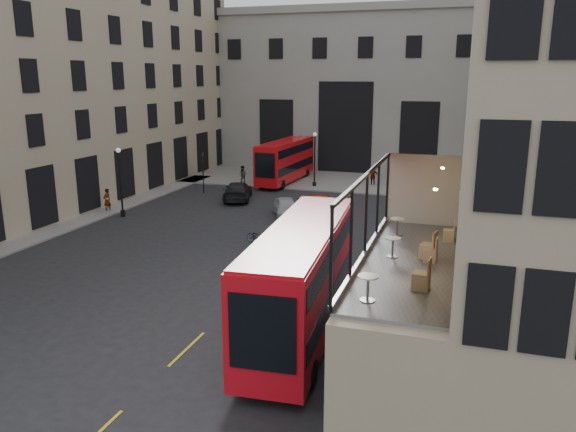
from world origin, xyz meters
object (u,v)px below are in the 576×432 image
(car_a, at_px, (286,207))
(street_lamp_b, at_px, (315,163))
(traffic_light_far, at_px, (203,167))
(bicycle, at_px, (258,237))
(bus_near, at_px, (302,275))
(cafe_chair_d, at_px, (449,235))
(cafe_chair_c, at_px, (431,254))
(pedestrian_e, at_px, (107,200))
(cafe_table_mid, at_px, (393,244))
(cyclist, at_px, (288,224))
(cafe_table_near, at_px, (368,284))
(pedestrian_b, at_px, (282,176))
(pedestrian_a, at_px, (243,175))
(bus_far, at_px, (286,159))
(car_b, at_px, (318,204))
(traffic_light_near, at_px, (298,221))
(cafe_table_far, at_px, (397,224))
(street_lamp_a, at_px, (121,186))
(cafe_chair_a, at_px, (422,280))
(cafe_chair_b, at_px, (428,250))
(car_c, at_px, (238,191))
(pedestrian_d, at_px, (410,194))

(car_a, bearing_deg, street_lamp_b, 70.88)
(traffic_light_far, height_order, bicycle, traffic_light_far)
(bus_near, xyz_separation_m, cafe_chair_d, (5.68, 0.02, 2.21))
(cafe_chair_c, bearing_deg, pedestrian_e, 144.31)
(bicycle, xyz_separation_m, cafe_table_mid, (10.40, -14.31, 4.60))
(cyclist, bearing_deg, cafe_table_near, -150.99)
(pedestrian_b, bearing_deg, pedestrian_a, 148.13)
(bus_far, xyz_separation_m, car_b, (6.56, -11.65, -1.72))
(pedestrian_a, distance_m, cafe_table_near, 41.93)
(traffic_light_near, distance_m, car_a, 10.72)
(cyclist, relative_size, pedestrian_b, 0.98)
(car_b, relative_size, cyclist, 2.40)
(bus_near, xyz_separation_m, cafe_table_mid, (3.94, -2.54, 2.42))
(street_lamp_b, height_order, cyclist, street_lamp_b)
(pedestrian_b, height_order, cafe_table_far, cafe_table_far)
(street_lamp_a, height_order, bus_far, street_lamp_a)
(cafe_chair_c, bearing_deg, cafe_chair_a, -91.53)
(cafe_chair_a, bearing_deg, cafe_chair_b, 90.44)
(car_b, distance_m, pedestrian_a, 13.91)
(bus_far, distance_m, cafe_table_near, 42.39)
(pedestrian_e, xyz_separation_m, cafe_table_mid, (24.91, -18.68, 4.10))
(street_lamp_a, relative_size, car_b, 1.33)
(bus_near, xyz_separation_m, cafe_chair_c, (5.21, -2.66, 2.22))
(cafe_table_far, bearing_deg, car_a, 119.45)
(cafe_table_mid, bearing_deg, car_c, 122.71)
(traffic_light_near, bearing_deg, cafe_chair_c, -55.52)
(cafe_chair_a, relative_size, cafe_chair_c, 1.13)
(bicycle, bearing_deg, pedestrian_d, -13.91)
(cafe_table_mid, height_order, cafe_chair_c, cafe_chair_c)
(cafe_chair_d, bearing_deg, cafe_chair_b, -103.31)
(cafe_chair_b, bearing_deg, cafe_table_mid, -172.62)
(street_lamp_a, height_order, cafe_table_near, same)
(bicycle, height_order, cafe_table_far, cafe_table_far)
(pedestrian_a, relative_size, pedestrian_d, 1.11)
(traffic_light_near, height_order, bus_far, bus_far)
(cafe_table_near, xyz_separation_m, cafe_table_mid, (0.13, 4.09, -0.04))
(pedestrian_a, bearing_deg, bus_near, -60.56)
(traffic_light_near, height_order, street_lamp_a, street_lamp_a)
(bicycle, distance_m, pedestrian_b, 20.54)
(cafe_table_near, distance_m, cafe_table_far, 6.84)
(cafe_table_near, bearing_deg, cyclist, 113.46)
(traffic_light_near, relative_size, cyclist, 2.28)
(cafe_chair_b, bearing_deg, cyclist, 122.04)
(street_lamp_b, bearing_deg, pedestrian_d, -25.91)
(pedestrian_a, xyz_separation_m, cafe_chair_d, (20.88, -30.50, 3.91))
(bus_near, bearing_deg, street_lamp_a, 141.20)
(car_a, relative_size, car_c, 0.79)
(cafe_chair_a, height_order, cafe_chair_b, cafe_chair_b)
(bus_near, distance_m, cafe_chair_b, 6.08)
(pedestrian_d, xyz_separation_m, cafe_chair_a, (3.40, -31.85, 4.05))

